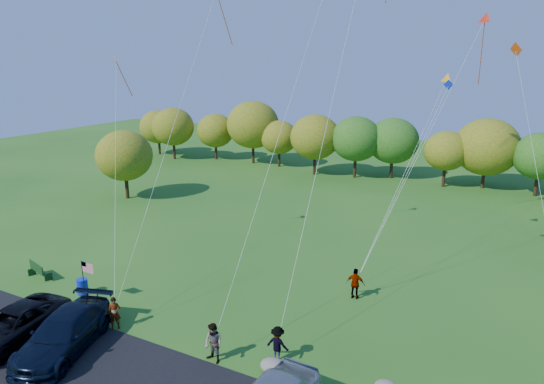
{
  "coord_description": "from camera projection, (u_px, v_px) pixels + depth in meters",
  "views": [
    {
      "loc": [
        13.31,
        -16.96,
        13.67
      ],
      "look_at": [
        1.08,
        6.0,
        6.53
      ],
      "focal_mm": 32.0,
      "sensor_mm": 36.0,
      "label": 1
    }
  ],
  "objects": [
    {
      "name": "ground",
      "position": [
        196.0,
        344.0,
        24.09
      ],
      "size": [
        140.0,
        140.0,
        0.0
      ],
      "primitive_type": "plane",
      "color": "#275F1B",
      "rests_on": "ground"
    },
    {
      "name": "treeline",
      "position": [
        406.0,
        144.0,
        52.85
      ],
      "size": [
        75.73,
        28.11,
        8.67
      ],
      "color": "#342313",
      "rests_on": "ground"
    },
    {
      "name": "minivan_dark",
      "position": [
        14.0,
        325.0,
        24.17
      ],
      "size": [
        3.34,
        6.11,
        1.62
      ],
      "primitive_type": "imported",
      "rotation": [
        0.0,
        0.0,
        0.11
      ],
      "color": "black",
      "rests_on": "asphalt_lane"
    },
    {
      "name": "minivan_navy",
      "position": [
        64.0,
        333.0,
        23.26
      ],
      "size": [
        4.34,
        6.67,
        1.8
      ],
      "primitive_type": "imported",
      "rotation": [
        0.0,
        0.0,
        0.32
      ],
      "color": "black",
      "rests_on": "asphalt_lane"
    },
    {
      "name": "flyer_a",
      "position": [
        115.0,
        313.0,
        25.27
      ],
      "size": [
        0.76,
        0.73,
        1.75
      ],
      "primitive_type": "imported",
      "rotation": [
        0.0,
        0.0,
        0.67
      ],
      "color": "#4C4C59",
      "rests_on": "ground"
    },
    {
      "name": "flyer_b",
      "position": [
        213.0,
        343.0,
        22.42
      ],
      "size": [
        1.09,
        0.93,
        1.95
      ],
      "primitive_type": "imported",
      "rotation": [
        0.0,
        0.0,
        -0.22
      ],
      "color": "#4C4C59",
      "rests_on": "ground"
    },
    {
      "name": "flyer_c",
      "position": [
        278.0,
        344.0,
        22.54
      ],
      "size": [
        1.15,
        0.68,
        1.75
      ],
      "primitive_type": "imported",
      "rotation": [
        0.0,
        0.0,
        3.17
      ],
      "color": "#4C4C59",
      "rests_on": "ground"
    },
    {
      "name": "flyer_d",
      "position": [
        355.0,
        284.0,
        28.46
      ],
      "size": [
        1.14,
        0.56,
        1.88
      ],
      "primitive_type": "imported",
      "rotation": [
        0.0,
        0.0,
        3.23
      ],
      "color": "#4C4C59",
      "rests_on": "ground"
    },
    {
      "name": "park_bench",
      "position": [
        38.0,
        270.0,
        31.16
      ],
      "size": [
        1.91,
        0.79,
        1.07
      ],
      "rotation": [
        0.0,
        0.0,
        -0.26
      ],
      "color": "#143715",
      "rests_on": "ground"
    },
    {
      "name": "trash_barrel",
      "position": [
        82.0,
        287.0,
        29.11
      ],
      "size": [
        0.64,
        0.64,
        0.96
      ],
      "primitive_type": "cylinder",
      "color": "#0D29C9",
      "rests_on": "ground"
    },
    {
      "name": "flag_assembly",
      "position": [
        86.0,
        272.0,
        27.83
      ],
      "size": [
        0.93,
        0.6,
        2.51
      ],
      "color": "black",
      "rests_on": "ground"
    },
    {
      "name": "boulder_near",
      "position": [
        274.0,
        366.0,
        21.81
      ],
      "size": [
        1.27,
        1.0,
        0.64
      ],
      "primitive_type": "ellipsoid",
      "color": "gray",
      "rests_on": "ground"
    }
  ]
}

